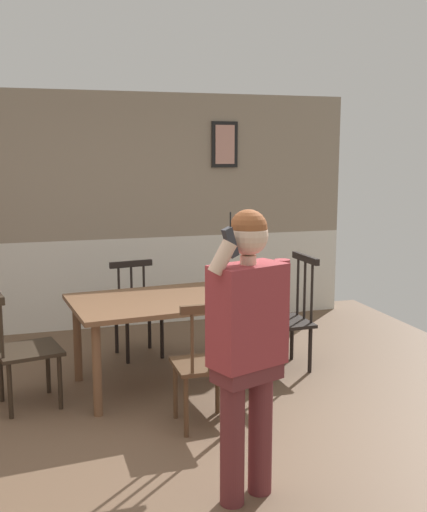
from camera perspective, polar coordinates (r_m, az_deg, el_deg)
ground_plane at (r=4.49m, az=-4.80°, el=-16.74°), size 6.78×6.78×0.00m
room_back_partition at (r=7.11m, az=-10.16°, el=3.60°), size 5.81×0.17×2.64m
dining_table at (r=5.30m, az=-4.41°, el=-4.83°), size 1.64×1.15×0.77m
chair_near_window at (r=5.80m, az=6.71°, el=-5.56°), size 0.49×0.49×1.05m
chair_by_doorway at (r=5.13m, az=-16.97°, el=-8.08°), size 0.56×0.56×0.95m
chair_at_table_head at (r=4.56m, az=-0.89°, el=-9.88°), size 0.41×0.41×0.95m
chair_opposite_corner at (r=6.18m, az=-6.98°, el=-4.92°), size 0.50×0.50×0.91m
person_figure at (r=3.51m, az=3.21°, el=-7.35°), size 0.54×0.36×1.68m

